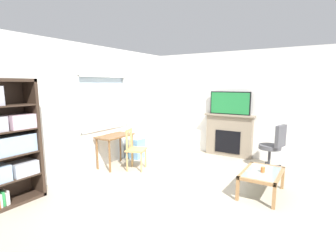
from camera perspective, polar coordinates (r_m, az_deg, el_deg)
name	(u,v)px	position (r m, az deg, el deg)	size (l,w,h in m)	color
ground	(196,190)	(4.68, 6.41, -14.26)	(6.04, 6.01, 0.02)	#B2A893
wall_back_with_window	(94,109)	(5.82, -16.34, 3.82)	(5.04, 0.15, 2.69)	silver
wall_right	(241,105)	(6.73, 16.15, 4.63)	(0.12, 5.21, 2.69)	silver
bookshelf	(5,143)	(4.57, -32.95, -3.23)	(0.90, 0.38, 1.95)	#38281E
desk_under_window	(115,141)	(5.85, -11.91, -3.26)	(0.85, 0.48, 0.73)	brown
wooden_chair	(135,149)	(5.60, -7.56, -5.16)	(0.54, 0.53, 0.90)	tan
plastic_drawer_unit	(136,148)	(6.54, -7.35, -4.95)	(0.35, 0.40, 0.50)	#72ADDB
fireplace	(229,135)	(6.76, 13.62, -2.03)	(0.26, 1.29, 1.10)	gray
tv	(230,103)	(6.63, 13.85, 5.06)	(0.06, 1.04, 0.58)	black
office_chair	(274,144)	(6.04, 22.85, -3.86)	(0.58, 0.61, 1.00)	#4C4C51
coffee_table	(262,175)	(4.64, 20.49, -10.33)	(0.94, 0.60, 0.40)	#8C9E99
sippy_cup	(263,170)	(4.58, 20.68, -9.21)	(0.07, 0.07, 0.09)	orange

